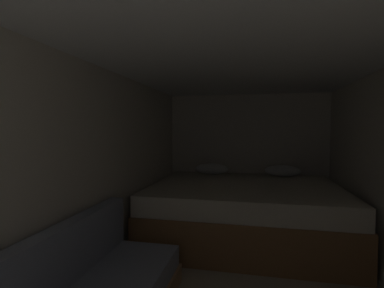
# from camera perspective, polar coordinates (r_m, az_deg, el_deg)

# --- Properties ---
(wall_back) EXTENTS (2.59, 0.05, 1.97)m
(wall_back) POSITION_cam_1_polar(r_m,az_deg,el_deg) (4.70, 10.91, -2.27)
(wall_back) COLOR beige
(wall_back) RESTS_ON ground
(wall_left) EXTENTS (0.05, 4.97, 1.97)m
(wall_left) POSITION_cam_1_polar(r_m,az_deg,el_deg) (2.60, -19.89, -6.66)
(wall_left) COLOR beige
(wall_left) RESTS_ON ground
(ceiling_slab) EXTENTS (2.59, 4.97, 0.05)m
(ceiling_slab) POSITION_cam_1_polar(r_m,az_deg,el_deg) (2.25, 9.79, 17.90)
(ceiling_slab) COLOR white
(ceiling_slab) RESTS_ON wall_left
(bed) EXTENTS (2.37, 1.86, 0.87)m
(bed) POSITION_cam_1_polar(r_m,az_deg,el_deg) (3.83, 10.50, -13.00)
(bed) COLOR olive
(bed) RESTS_ON ground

